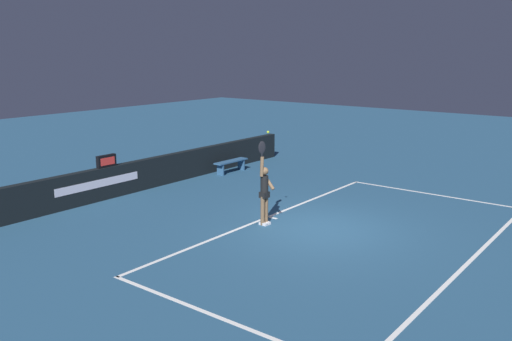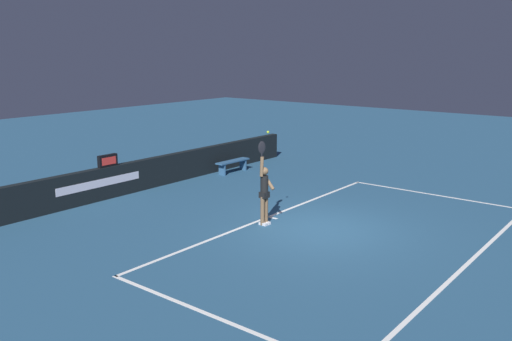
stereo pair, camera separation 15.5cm
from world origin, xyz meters
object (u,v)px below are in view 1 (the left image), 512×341
Objects in this scene: tennis_ball at (268,132)px; courtside_bench_near at (231,163)px; speed_display at (106,161)px; tennis_player at (264,191)px.

tennis_ball is 0.04× the size of courtside_bench_near.
tennis_ball reaches higher than courtside_bench_near.
tennis_ball reaches higher than speed_display.
tennis_player reaches higher than speed_display.
tennis_ball is (0.06, -0.07, 1.59)m from tennis_player.
courtside_bench_near is (4.37, 4.91, -0.59)m from tennis_player.
courtside_bench_near is at bearing 48.34° from tennis_player.
tennis_player is (0.92, -5.58, -0.27)m from speed_display.
speed_display is 9.51× the size of tennis_ball.
tennis_player is at bearing -131.66° from courtside_bench_near.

